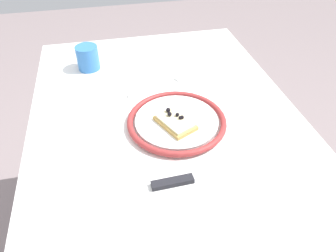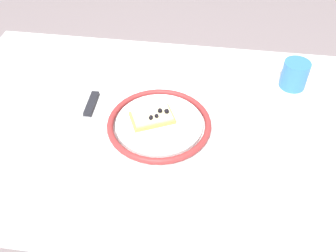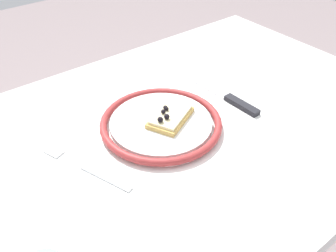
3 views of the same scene
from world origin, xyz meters
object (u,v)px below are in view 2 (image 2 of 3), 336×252
Objects in this scene: pizza_slice_near at (153,117)px; knife at (88,113)px; fork at (235,131)px; plate at (159,124)px; dining_table at (154,145)px; cup at (295,75)px.

knife is at bearing -4.14° from pizza_slice_near.
pizza_slice_near is 0.20m from fork.
plate is 1.05× the size of knife.
knife is at bearing -1.40° from fork.
plate is 2.12× the size of pizza_slice_near.
dining_table is at bearing -2.05° from fork.
pizza_slice_near is at bearing 175.86° from knife.
pizza_slice_near reaches higher than dining_table.
dining_table is 4.59× the size of knife.
dining_table is at bearing -45.23° from plate.
dining_table is 5.68× the size of fork.
dining_table is 4.38× the size of plate.
knife is 1.24× the size of fork.
dining_table is at bearing 28.49° from cup.
fork is 2.56× the size of cup.
pizza_slice_near is 0.49× the size of knife.
pizza_slice_near is 0.17m from knife.
cup is at bearing -151.51° from dining_table.
plate is 1.30× the size of fork.
pizza_slice_near is at bearing 29.98° from cup.
knife reaches higher than dining_table.
pizza_slice_near is 0.40m from cup.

